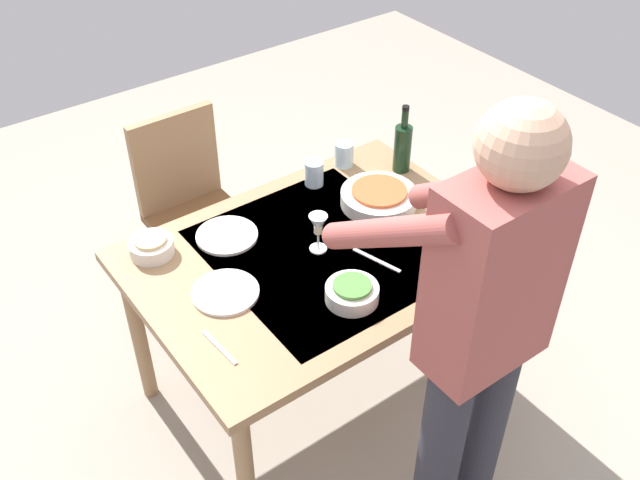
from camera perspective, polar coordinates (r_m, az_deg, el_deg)
ground_plane at (r=3.18m, az=-0.00°, el=-11.49°), size 6.00×6.00×0.00m
dining_table at (r=2.69m, az=-0.00°, el=-2.20°), size 1.32×0.95×0.76m
chair_near at (r=3.33m, az=-10.11°, el=3.07°), size 0.40×0.40×0.91m
person_server at (r=2.12m, az=12.30°, el=-6.87°), size 0.42×0.61×1.69m
wine_bottle at (r=3.02m, az=6.47°, el=7.26°), size 0.07×0.07×0.30m
wine_glass_left at (r=2.58m, az=-0.08°, el=1.10°), size 0.07×0.07×0.15m
wine_glass_right at (r=2.59m, az=12.51°, el=0.20°), size 0.07×0.07×0.15m
water_cup_near_left at (r=2.77m, az=9.90°, el=1.89°), size 0.07×0.07×0.09m
water_cup_near_right at (r=3.06m, az=1.89°, el=6.73°), size 0.08×0.08×0.10m
water_cup_far_left at (r=2.94m, az=-0.47°, el=5.24°), size 0.08×0.08×0.10m
serving_bowl_pasta at (r=2.85m, az=4.63°, el=3.37°), size 0.30×0.30×0.07m
side_bowl_salad at (r=2.42m, az=2.52°, el=-4.09°), size 0.18×0.18×0.07m
side_bowl_bread at (r=2.67m, az=-13.05°, el=-0.47°), size 0.16×0.16×0.07m
dinner_plate_near at (r=2.71m, az=-7.29°, el=0.35°), size 0.23×0.23×0.01m
dinner_plate_far at (r=2.48m, az=-7.41°, el=-4.07°), size 0.23×0.23×0.01m
table_knife at (r=2.60m, az=4.45°, el=-1.58°), size 0.07×0.20×0.00m
table_fork at (r=2.31m, az=-7.87°, el=-8.30°), size 0.03×0.18×0.00m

